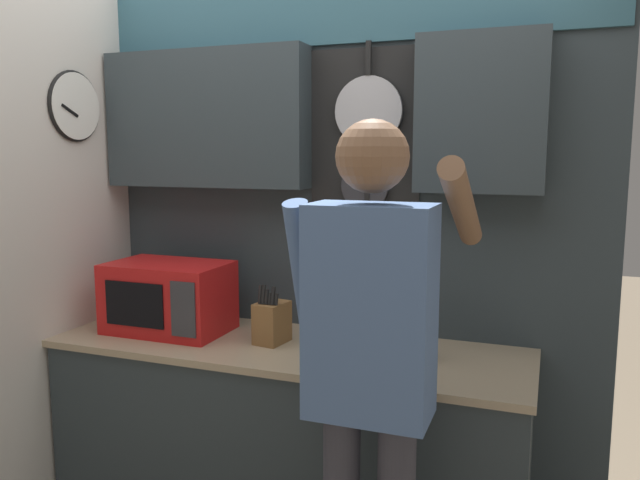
{
  "coord_description": "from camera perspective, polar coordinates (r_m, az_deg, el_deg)",
  "views": [
    {
      "loc": [
        1.03,
        -2.34,
        1.7
      ],
      "look_at": [
        0.07,
        0.21,
        1.31
      ],
      "focal_mm": 35.0,
      "sensor_mm": 36.0,
      "label": 1
    }
  ],
  "objects": [
    {
      "name": "knife_block",
      "position": [
        2.68,
        -4.43,
        -7.46
      ],
      "size": [
        0.13,
        0.16,
        0.26
      ],
      "color": "brown",
      "rests_on": "base_cabinet_counter"
    },
    {
      "name": "side_wall",
      "position": [
        2.88,
        -25.67,
        -1.21
      ],
      "size": [
        0.07,
        1.6,
        2.52
      ],
      "color": "silver",
      "rests_on": "ground_plane"
    },
    {
      "name": "utensil_crock",
      "position": [
        2.5,
        8.12,
        -8.64
      ],
      "size": [
        0.12,
        0.12,
        0.36
      ],
      "color": "white",
      "rests_on": "base_cabinet_counter"
    },
    {
      "name": "back_wall_unit",
      "position": [
        2.84,
        -1.21,
        4.32
      ],
      "size": [
        2.6,
        0.2,
        2.52
      ],
      "color": "#2D383D",
      "rests_on": "ground_plane"
    },
    {
      "name": "microwave",
      "position": [
        2.91,
        -13.67,
        -5.09
      ],
      "size": [
        0.53,
        0.35,
        0.31
      ],
      "color": "red",
      "rests_on": "base_cabinet_counter"
    },
    {
      "name": "base_cabinet_counter",
      "position": [
        2.85,
        -3.04,
        -18.1
      ],
      "size": [
        2.03,
        0.65,
        0.89
      ],
      "color": "#2D383D",
      "rests_on": "ground_plane"
    },
    {
      "name": "person",
      "position": [
        1.97,
        4.7,
        -10.24
      ],
      "size": [
        0.54,
        0.66,
        1.79
      ],
      "color": "#383842",
      "rests_on": "ground_plane"
    }
  ]
}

